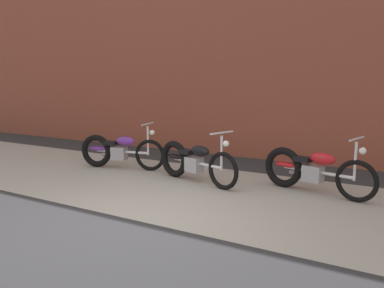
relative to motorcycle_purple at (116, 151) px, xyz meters
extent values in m
plane|color=#2D2D30|center=(2.43, -2.37, -0.40)|extent=(80.00, 80.00, 0.00)
cube|color=#9E998E|center=(2.43, -0.62, -0.40)|extent=(36.00, 3.50, 0.01)
cube|color=brown|center=(2.43, 2.83, 2.28)|extent=(36.00, 0.50, 5.36)
torus|color=black|center=(0.79, 0.18, -0.06)|extent=(0.68, 0.23, 0.68)
torus|color=black|center=(-0.48, -0.11, -0.03)|extent=(0.74, 0.29, 0.73)
cylinder|color=silver|center=(0.15, 0.03, -0.02)|extent=(1.22, 0.33, 0.06)
cube|color=#99999E|center=(0.08, 0.02, -0.06)|extent=(0.36, 0.29, 0.28)
ellipsoid|color=#6B2D93|center=(0.23, 0.05, 0.22)|extent=(0.47, 0.28, 0.20)
ellipsoid|color=#6B2D93|center=(-0.43, -0.10, 0.03)|extent=(0.47, 0.27, 0.10)
cube|color=black|center=(-0.12, -0.03, 0.16)|extent=(0.32, 0.26, 0.08)
cylinder|color=silver|center=(0.75, 0.17, 0.25)|extent=(0.05, 0.05, 0.62)
cylinder|color=silver|center=(0.75, 0.17, 0.61)|extent=(0.16, 0.57, 0.03)
sphere|color=white|center=(0.85, 0.19, 0.43)|extent=(0.11, 0.11, 0.11)
cylinder|color=silver|center=(-0.19, 0.11, -0.14)|extent=(0.55, 0.18, 0.06)
torus|color=black|center=(2.78, -0.37, -0.06)|extent=(0.68, 0.26, 0.68)
torus|color=black|center=(1.53, -0.01, -0.03)|extent=(0.74, 0.33, 0.73)
cylinder|color=silver|center=(2.16, -0.19, -0.02)|extent=(1.20, 0.39, 0.06)
cube|color=#99999E|center=(2.08, -0.17, -0.06)|extent=(0.37, 0.30, 0.28)
ellipsoid|color=black|center=(2.23, -0.21, 0.22)|extent=(0.48, 0.30, 0.20)
ellipsoid|color=black|center=(1.58, -0.03, 0.03)|extent=(0.47, 0.29, 0.10)
cube|color=black|center=(1.89, -0.11, 0.16)|extent=(0.32, 0.27, 0.08)
cylinder|color=silver|center=(2.74, -0.36, 0.25)|extent=(0.05, 0.05, 0.62)
cylinder|color=silver|center=(2.74, -0.36, 0.61)|extent=(0.19, 0.57, 0.03)
sphere|color=white|center=(2.84, -0.39, 0.43)|extent=(0.11, 0.11, 0.11)
cylinder|color=silver|center=(1.89, 0.04, -0.14)|extent=(0.55, 0.21, 0.06)
torus|color=black|center=(4.91, 0.04, -0.06)|extent=(0.68, 0.23, 0.68)
torus|color=black|center=(3.64, 0.34, -0.03)|extent=(0.74, 0.29, 0.73)
cylinder|color=silver|center=(4.28, 0.19, -0.02)|extent=(1.21, 0.34, 0.06)
cube|color=#99999E|center=(4.20, 0.21, -0.06)|extent=(0.36, 0.29, 0.28)
ellipsoid|color=red|center=(4.35, 0.17, 0.22)|extent=(0.47, 0.29, 0.20)
ellipsoid|color=red|center=(3.69, 0.32, 0.03)|extent=(0.47, 0.28, 0.10)
cube|color=black|center=(4.00, 0.25, 0.16)|extent=(0.32, 0.26, 0.08)
cylinder|color=silver|center=(4.87, 0.05, 0.25)|extent=(0.05, 0.05, 0.62)
cylinder|color=silver|center=(4.87, 0.05, 0.61)|extent=(0.16, 0.57, 0.03)
sphere|color=white|center=(4.97, 0.02, 0.43)|extent=(0.11, 0.11, 0.11)
cylinder|color=silver|center=(4.00, 0.41, -0.14)|extent=(0.55, 0.18, 0.06)
camera|label=1|loc=(5.58, -6.29, 1.46)|focal=35.58mm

